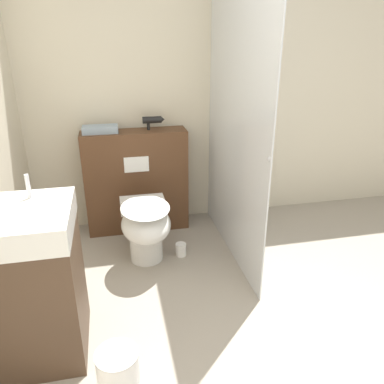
% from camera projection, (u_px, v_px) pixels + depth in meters
% --- Properties ---
extents(wall_back, '(8.00, 0.06, 2.50)m').
position_uv_depth(wall_back, '(173.00, 94.00, 3.49)').
color(wall_back, beige).
rests_on(wall_back, ground_plane).
extents(partition_panel, '(0.95, 0.27, 0.97)m').
position_uv_depth(partition_panel, '(137.00, 181.00, 3.54)').
color(partition_panel, '#51331E').
rests_on(partition_panel, ground_plane).
extents(shower_glass, '(0.04, 1.47, 2.20)m').
position_uv_depth(shower_glass, '(234.00, 127.00, 2.93)').
color(shower_glass, silver).
rests_on(shower_glass, ground_plane).
extents(toilet, '(0.39, 0.63, 0.53)m').
position_uv_depth(toilet, '(146.00, 226.00, 3.04)').
color(toilet, white).
rests_on(toilet, ground_plane).
extents(sink_vanity, '(0.46, 0.56, 1.07)m').
position_uv_depth(sink_vanity, '(39.00, 283.00, 2.12)').
color(sink_vanity, '#473323').
rests_on(sink_vanity, ground_plane).
extents(hair_drier, '(0.20, 0.06, 0.12)m').
position_uv_depth(hair_drier, '(153.00, 120.00, 3.37)').
color(hair_drier, black).
rests_on(hair_drier, partition_panel).
extents(folded_towel, '(0.31, 0.16, 0.06)m').
position_uv_depth(folded_towel, '(100.00, 129.00, 3.28)').
color(folded_towel, '#8C9EAD').
rests_on(folded_towel, partition_panel).
extents(spare_toilet_roll, '(0.09, 0.09, 0.11)m').
position_uv_depth(spare_toilet_roll, '(181.00, 249.00, 3.22)').
color(spare_toilet_roll, white).
rests_on(spare_toilet_roll, ground_plane).
extents(waste_bin, '(0.22, 0.22, 0.32)m').
position_uv_depth(waste_bin, '(119.00, 378.00, 1.89)').
color(waste_bin, silver).
rests_on(waste_bin, ground_plane).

